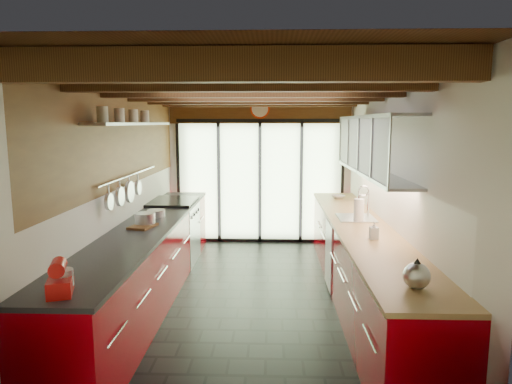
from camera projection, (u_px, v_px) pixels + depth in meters
The scene contains 18 objects.
ground at pixel (254, 299), 5.53m from camera, with size 5.50×5.50×0.00m, color black.
room_shell at pixel (254, 163), 5.28m from camera, with size 5.50×5.50×5.50m.
ceiling_beams at pixel (255, 94), 5.53m from camera, with size 3.14×5.06×4.90m.
glass_door at pixel (260, 149), 7.94m from camera, with size 2.95×0.10×2.90m.
left_counter at pixel (148, 261), 5.50m from camera, with size 0.68×5.00×0.92m.
range_stove at pixel (174, 232), 6.93m from camera, with size 0.66×0.90×0.97m.
right_counter at pixel (361, 263), 5.41m from camera, with size 0.68×5.00×0.92m.
sink_assembly at pixel (357, 215), 5.73m from camera, with size 0.45×0.52×0.43m.
upper_cabinets_right at pixel (373, 145), 5.50m from camera, with size 0.34×3.00×3.00m.
left_wall_fixtures at pixel (132, 142), 5.44m from camera, with size 0.28×2.60×0.96m.
stand_mixer at pixel (61, 280), 3.20m from camera, with size 0.24×0.32×0.25m.
pot_large at pixel (145, 219), 5.33m from camera, with size 0.24×0.24×0.15m, color silver.
pot_small at pixel (156, 213), 5.84m from camera, with size 0.23×0.23×0.09m, color silver.
cutting_board at pixel (143, 226), 5.24m from camera, with size 0.23×0.33×0.03m, color brown.
kettle at pixel (417, 274), 3.32m from camera, with size 0.21×0.25×0.23m.
paper_towel at pixel (359, 210), 5.53m from camera, with size 0.13×0.13×0.33m.
soap_bottle at pixel (374, 230), 4.70m from camera, with size 0.08×0.09×0.19m, color silver.
bowl at pixel (338, 197), 7.26m from camera, with size 0.20×0.20×0.05m, color silver.
Camera 1 is at (0.21, -5.27, 2.11)m, focal length 32.00 mm.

